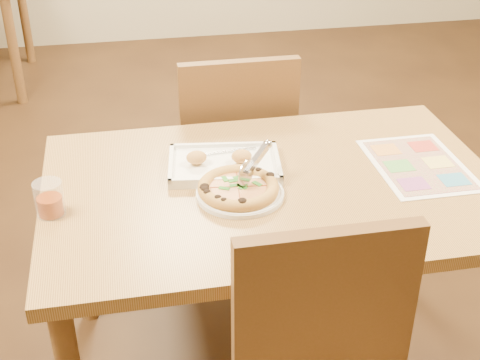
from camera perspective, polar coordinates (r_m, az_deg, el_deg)
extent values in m
cube|color=#A47E41|center=(1.92, 2.82, -0.75)|extent=(1.30, 0.85, 0.04)
cylinder|color=brown|center=(2.38, -13.49, -5.06)|extent=(0.06, 0.06, 0.68)
cylinder|color=brown|center=(2.57, 13.60, -2.17)|extent=(0.06, 0.06, 0.68)
cube|color=brown|center=(1.54, 7.26, -11.29)|extent=(0.42, 0.04, 0.45)
cube|color=brown|center=(2.63, -0.82, 2.35)|extent=(0.42, 0.42, 0.04)
cube|color=brown|center=(2.37, -0.05, 5.02)|extent=(0.42, 0.04, 0.45)
cylinder|color=brown|center=(4.29, -18.76, 10.48)|extent=(0.06, 0.06, 0.68)
cylinder|color=brown|center=(4.98, -17.95, 13.28)|extent=(0.06, 0.06, 0.68)
cylinder|color=white|center=(1.84, 0.00, -1.17)|extent=(0.29, 0.29, 0.01)
cylinder|color=gold|center=(1.83, -0.15, -0.86)|extent=(0.22, 0.22, 0.01)
cylinder|color=#D9BD76|center=(1.83, -0.15, -0.66)|extent=(0.18, 0.18, 0.01)
torus|color=gold|center=(1.83, -0.15, -0.63)|extent=(0.22, 0.22, 0.03)
cylinder|color=silver|center=(1.82, 0.55, 0.62)|extent=(0.06, 0.06, 0.08)
cube|color=silver|center=(1.85, 1.47, 1.86)|extent=(0.09, 0.09, 0.06)
cube|color=white|center=(1.97, -1.34, 1.20)|extent=(0.35, 0.26, 0.02)
cube|color=silver|center=(1.96, -1.34, 1.51)|extent=(0.16, 0.02, 0.00)
ellipsoid|color=gold|center=(1.95, -3.73, 1.93)|extent=(0.06, 0.05, 0.04)
ellipsoid|color=gold|center=(1.96, 0.14, 2.04)|extent=(0.06, 0.05, 0.04)
cylinder|color=#8A310A|center=(1.82, -15.88, -2.10)|extent=(0.07, 0.07, 0.05)
cylinder|color=white|center=(1.81, -15.97, -1.54)|extent=(0.08, 0.08, 0.10)
cube|color=white|center=(2.06, 14.99, 1.27)|extent=(0.26, 0.37, 0.00)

